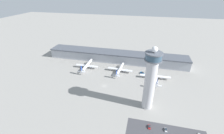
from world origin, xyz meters
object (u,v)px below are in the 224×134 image
service_truck_fuel (153,83)px  airplane_gate_charlie (155,76)px  airplane_gate_alpha (87,66)px  service_truck_catering (142,73)px  car_blue_compact (166,130)px  airplane_gate_bravo (120,69)px  car_yellow_taxi (149,127)px  control_tower (150,79)px

service_truck_fuel → airplane_gate_charlie: bearing=76.0°
airplane_gate_alpha → service_truck_catering: (79.15, 2.25, -3.48)m
service_truck_fuel → car_blue_compact: (10.01, -66.50, -0.53)m
airplane_gate_charlie → service_truck_catering: (-16.68, 8.98, -3.24)m
airplane_gate_bravo → car_yellow_taxi: (41.29, -85.82, -3.56)m
car_blue_compact → car_yellow_taxi: 13.24m
car_yellow_taxi → service_truck_fuel: bearing=87.2°
airplane_gate_bravo → car_yellow_taxi: airplane_gate_bravo is taller
airplane_gate_charlie → service_truck_fuel: airplane_gate_charlie is taller
service_truck_fuel → airplane_gate_alpha: bearing=168.6°
airplane_gate_bravo → airplane_gate_charlie: (47.52, -7.31, 0.15)m
service_truck_fuel → car_yellow_taxi: (-3.23, -66.48, -0.50)m
service_truck_fuel → car_blue_compact: 67.25m
control_tower → service_truck_fuel: control_tower is taller
airplane_gate_charlie → car_blue_compact: (7.02, -78.53, -3.73)m
service_truck_fuel → car_yellow_taxi: bearing=-92.8°
car_blue_compact → car_yellow_taxi: (-13.24, 0.02, 0.02)m
airplane_gate_bravo → airplane_gate_alpha: bearing=-179.3°
control_tower → car_blue_compact: control_tower is taller
control_tower → airplane_gate_alpha: bearing=145.3°
car_blue_compact → car_yellow_taxi: size_ratio=0.89×
control_tower → car_yellow_taxi: bearing=-83.2°
airplane_gate_alpha → airplane_gate_charlie: 96.07m
airplane_gate_bravo → service_truck_fuel: (44.52, -19.34, -3.06)m
service_truck_catering → car_blue_compact: bearing=-74.8°
car_blue_compact → airplane_gate_charlie: bearing=95.1°
service_truck_fuel → airplane_gate_bravo: bearing=156.5°
control_tower → car_yellow_taxi: control_tower is taller
car_blue_compact → airplane_gate_alpha: bearing=140.3°
airplane_gate_alpha → service_truck_fuel: size_ratio=4.50×
airplane_gate_charlie → service_truck_fuel: (-2.99, -12.03, -3.20)m
service_truck_catering → service_truck_fuel: size_ratio=0.82×
control_tower → service_truck_fuel: 51.74m
airplane_gate_charlie → car_yellow_taxi: bearing=-94.5°
car_blue_compact → car_yellow_taxi: car_yellow_taxi is taller
airplane_gate_bravo → airplane_gate_charlie: size_ratio=0.84×
control_tower → car_blue_compact: bearing=-57.3°
control_tower → airplane_gate_alpha: size_ratio=1.62×
control_tower → service_truck_catering: control_tower is taller
service_truck_catering → car_blue_compact: (23.70, -87.51, -0.49)m
airplane_gate_alpha → car_yellow_taxi: bearing=-43.6°
airplane_gate_alpha → airplane_gate_bravo: bearing=0.7°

